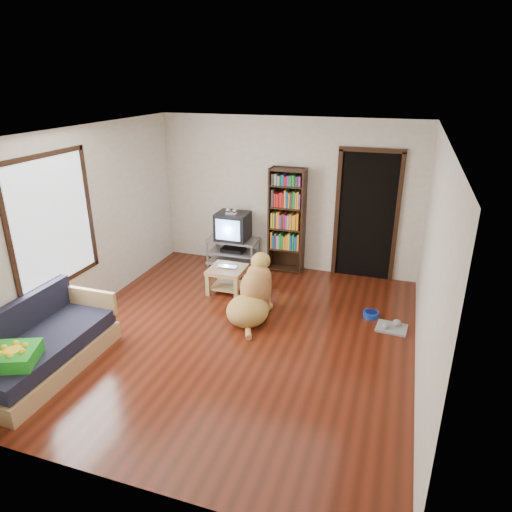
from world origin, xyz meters
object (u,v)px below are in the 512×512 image
(laptop, at_px, (226,268))
(coffee_table, at_px, (227,275))
(grey_rag, at_px, (392,328))
(crt_tv, at_px, (233,225))
(green_cushion, at_px, (14,356))
(dog, at_px, (253,295))
(tv_stand, at_px, (233,251))
(sofa, at_px, (42,349))
(bookshelf, at_px, (287,215))
(dog_bowl, at_px, (371,314))

(laptop, bearing_deg, coffee_table, 85.50)
(coffee_table, bearing_deg, laptop, -90.00)
(grey_rag, height_order, coffee_table, coffee_table)
(laptop, bearing_deg, crt_tv, 100.78)
(green_cushion, distance_m, dog, 3.00)
(green_cushion, xyz_separation_m, laptop, (1.15, 3.04, -0.08))
(tv_stand, bearing_deg, grey_rag, -26.71)
(laptop, bearing_deg, sofa, -120.89)
(bookshelf, bearing_deg, sofa, -117.32)
(tv_stand, relative_size, crt_tv, 1.55)
(grey_rag, height_order, tv_stand, tv_stand)
(coffee_table, bearing_deg, crt_tv, 105.69)
(grey_rag, bearing_deg, green_cushion, -144.07)
(dog, bearing_deg, grey_rag, 8.33)
(dog, bearing_deg, laptop, 135.55)
(laptop, distance_m, crt_tv, 1.18)
(crt_tv, relative_size, sofa, 0.32)
(grey_rag, height_order, bookshelf, bookshelf)
(coffee_table, relative_size, dog, 0.48)
(laptop, xyz_separation_m, crt_tv, (-0.30, 1.09, 0.33))
(laptop, height_order, crt_tv, crt_tv)
(laptop, relative_size, coffee_table, 0.55)
(sofa, distance_m, coffee_table, 2.89)
(laptop, relative_size, sofa, 0.17)
(coffee_table, height_order, dog, dog)
(grey_rag, xyz_separation_m, crt_tv, (-2.84, 1.45, 0.73))
(dog_bowl, bearing_deg, laptop, 177.15)
(dog_bowl, height_order, bookshelf, bookshelf)
(green_cushion, xyz_separation_m, dog, (1.80, 2.40, -0.16))
(dog_bowl, distance_m, grey_rag, 0.39)
(crt_tv, bearing_deg, laptop, -74.73)
(green_cushion, xyz_separation_m, crt_tv, (0.85, 4.13, 0.25))
(grey_rag, relative_size, crt_tv, 0.69)
(green_cushion, relative_size, grey_rag, 1.13)
(green_cushion, distance_m, bookshelf, 4.60)
(green_cushion, height_order, laptop, green_cushion)
(bookshelf, relative_size, coffee_table, 3.27)
(dog_bowl, distance_m, dog, 1.70)
(laptop, xyz_separation_m, dog, (0.65, -0.64, -0.07))
(sofa, bearing_deg, green_cushion, -75.33)
(grey_rag, xyz_separation_m, sofa, (-3.82, -2.20, 0.25))
(green_cushion, distance_m, grey_rag, 4.58)
(crt_tv, xyz_separation_m, coffee_table, (0.30, -1.06, -0.46))
(laptop, distance_m, tv_stand, 1.12)
(crt_tv, distance_m, coffee_table, 1.19)
(tv_stand, height_order, crt_tv, crt_tv)
(dog_bowl, relative_size, sofa, 0.12)
(dog, bearing_deg, dog_bowl, 18.31)
(sofa, bearing_deg, bookshelf, 62.68)
(green_cushion, distance_m, coffee_table, 3.28)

